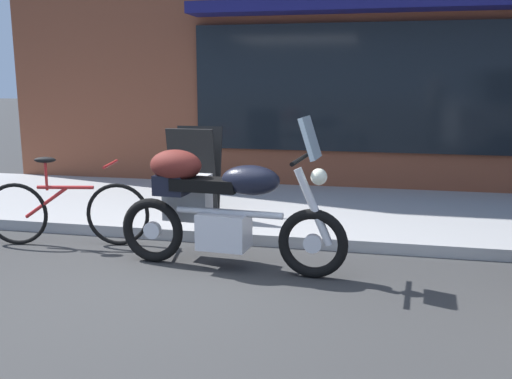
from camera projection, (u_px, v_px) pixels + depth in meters
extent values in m
plane|color=#333333|center=(148.00, 290.00, 4.59)|extent=(80.00, 80.00, 0.00)
torus|color=black|center=(313.00, 244.00, 4.81)|extent=(0.61, 0.13, 0.61)
cylinder|color=silver|center=(313.00, 244.00, 4.81)|extent=(0.16, 0.07, 0.16)
torus|color=black|center=(152.00, 230.00, 5.24)|extent=(0.61, 0.13, 0.61)
cylinder|color=silver|center=(152.00, 230.00, 5.24)|extent=(0.16, 0.07, 0.16)
cube|color=silver|center=(224.00, 231.00, 5.03)|extent=(0.46, 0.33, 0.32)
cylinder|color=silver|center=(229.00, 213.00, 4.98)|extent=(0.98, 0.13, 0.06)
ellipsoid|color=black|center=(251.00, 180.00, 4.87)|extent=(0.54, 0.32, 0.26)
cube|color=black|center=(205.00, 184.00, 5.00)|extent=(0.62, 0.28, 0.11)
cube|color=black|center=(171.00, 185.00, 5.09)|extent=(0.30, 0.24, 0.18)
cylinder|color=silver|center=(314.00, 207.00, 4.75)|extent=(0.35, 0.10, 0.67)
cylinder|color=black|center=(300.00, 159.00, 4.71)|extent=(0.08, 0.62, 0.04)
cube|color=silver|center=(310.00, 138.00, 4.65)|extent=(0.17, 0.33, 0.35)
sphere|color=#EAEACC|center=(319.00, 177.00, 4.69)|extent=(0.14, 0.14, 0.14)
cube|color=#B4B4B4|center=(187.00, 197.00, 5.34)|extent=(0.45, 0.23, 0.44)
cube|color=black|center=(191.00, 195.00, 5.44)|extent=(0.37, 0.04, 0.03)
ellipsoid|color=#591E19|center=(176.00, 165.00, 5.05)|extent=(0.50, 0.35, 0.28)
torus|color=black|center=(118.00, 215.00, 5.76)|extent=(0.64, 0.16, 0.65)
torus|color=black|center=(17.00, 214.00, 5.78)|extent=(0.64, 0.16, 0.65)
cylinder|color=#B22323|center=(65.00, 187.00, 5.71)|extent=(0.57, 0.15, 0.04)
cylinder|color=#B22323|center=(46.00, 203.00, 5.75)|extent=(0.45, 0.12, 0.33)
cylinder|color=#B22323|center=(46.00, 176.00, 5.69)|extent=(0.03, 0.03, 0.30)
ellipsoid|color=black|center=(45.00, 160.00, 5.66)|extent=(0.24, 0.14, 0.06)
cylinder|color=#B22323|center=(111.00, 164.00, 5.66)|extent=(0.12, 0.48, 0.03)
cube|color=black|center=(192.00, 172.00, 6.47)|extent=(0.55, 0.21, 1.01)
cube|color=black|center=(198.00, 169.00, 6.68)|extent=(0.55, 0.21, 1.01)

